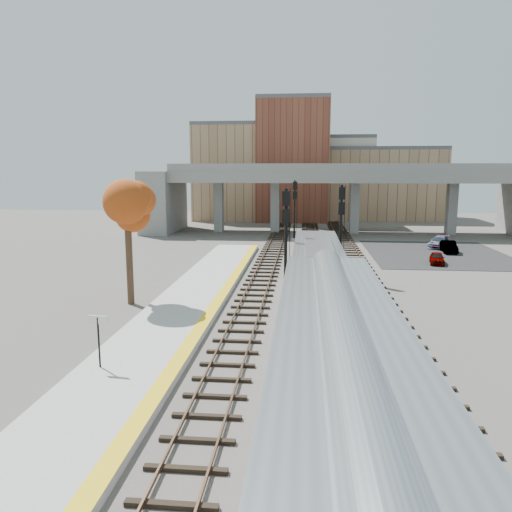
% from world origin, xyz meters
% --- Properties ---
extents(ground, '(160.00, 160.00, 0.00)m').
position_xyz_m(ground, '(0.00, 0.00, 0.00)').
color(ground, '#47423D').
rests_on(ground, ground).
extents(platform, '(4.50, 60.00, 0.35)m').
position_xyz_m(platform, '(-7.25, 0.00, 0.17)').
color(platform, '#9E9E99').
rests_on(platform, ground).
extents(yellow_strip, '(0.70, 60.00, 0.01)m').
position_xyz_m(yellow_strip, '(-5.35, 0.00, 0.35)').
color(yellow_strip, yellow).
rests_on(yellow_strip, platform).
extents(tracks, '(10.70, 95.00, 0.25)m').
position_xyz_m(tracks, '(0.93, 12.50, 0.08)').
color(tracks, black).
rests_on(tracks, ground).
extents(overpass, '(54.00, 12.00, 9.50)m').
position_xyz_m(overpass, '(4.92, 45.00, 5.81)').
color(overpass, slate).
rests_on(overpass, ground).
extents(buildings_far, '(43.00, 21.00, 20.60)m').
position_xyz_m(buildings_far, '(1.26, 66.57, 7.88)').
color(buildings_far, '#A27E5E').
rests_on(buildings_far, ground).
extents(parking_lot, '(14.00, 18.00, 0.04)m').
position_xyz_m(parking_lot, '(14.00, 28.00, 0.02)').
color(parking_lot, black).
rests_on(parking_lot, ground).
extents(locomotive, '(3.02, 19.05, 4.10)m').
position_xyz_m(locomotive, '(1.00, 4.77, 2.28)').
color(locomotive, '#A8AAB2').
rests_on(locomotive, ground).
extents(signal_mast_near, '(0.60, 0.64, 7.47)m').
position_xyz_m(signal_mast_near, '(-1.10, 8.04, 3.78)').
color(signal_mast_near, '#9E9E99').
rests_on(signal_mast_near, ground).
extents(signal_mast_mid, '(0.60, 0.64, 7.53)m').
position_xyz_m(signal_mast_mid, '(3.00, 14.59, 3.82)').
color(signal_mast_mid, '#9E9E99').
rests_on(signal_mast_mid, ground).
extents(signal_mast_far, '(0.60, 0.64, 7.43)m').
position_xyz_m(signal_mast_far, '(-1.10, 36.39, 3.75)').
color(signal_mast_far, '#9E9E99').
rests_on(signal_mast_far, ground).
extents(station_sign, '(0.90, 0.13, 2.27)m').
position_xyz_m(station_sign, '(-8.48, -5.55, 1.98)').
color(station_sign, black).
rests_on(station_sign, platform).
extents(tree, '(3.60, 3.60, 8.49)m').
position_xyz_m(tree, '(-11.10, 5.74, 6.30)').
color(tree, '#382619').
rests_on(tree, ground).
extents(car_a, '(1.86, 3.36, 1.08)m').
position_xyz_m(car_a, '(12.47, 22.03, 0.58)').
color(car_a, '#99999E').
rests_on(car_a, parking_lot).
extents(car_b, '(1.61, 3.86, 1.24)m').
position_xyz_m(car_b, '(15.38, 28.79, 0.66)').
color(car_b, '#99999E').
rests_on(car_b, parking_lot).
extents(car_c, '(3.53, 4.64, 1.25)m').
position_xyz_m(car_c, '(15.30, 32.27, 0.67)').
color(car_c, '#99999E').
rests_on(car_c, parking_lot).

